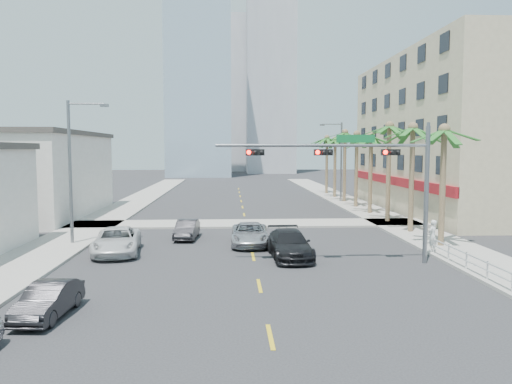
% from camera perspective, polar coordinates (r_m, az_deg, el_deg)
% --- Properties ---
extents(ground, '(260.00, 260.00, 0.00)m').
position_cam_1_polar(ground, '(18.54, 1.14, -14.00)').
color(ground, '#262628').
rests_on(ground, ground).
extents(sidewalk_right, '(4.00, 120.00, 0.15)m').
position_cam_1_polar(sidewalk_right, '(40.21, 16.36, -3.77)').
color(sidewalk_right, gray).
rests_on(sidewalk_right, ground).
extents(sidewalk_left, '(4.00, 120.00, 0.15)m').
position_cam_1_polar(sidewalk_left, '(39.45, -18.77, -4.00)').
color(sidewalk_left, gray).
rests_on(sidewalk_left, ground).
extents(sidewalk_cross, '(80.00, 4.00, 0.15)m').
position_cam_1_polar(sidewalk_cross, '(39.95, -1.13, -3.63)').
color(sidewalk_cross, gray).
rests_on(sidewalk_cross, ground).
extents(building_right, '(15.25, 28.00, 15.00)m').
position_cam_1_polar(building_right, '(52.90, 23.25, 6.13)').
color(building_right, tan).
rests_on(building_right, ground).
extents(building_left_far, '(11.00, 18.00, 7.20)m').
position_cam_1_polar(building_left_far, '(49.07, -24.79, 1.65)').
color(building_left_far, beige).
rests_on(building_left_far, ground).
extents(tower_far_left, '(14.00, 14.00, 48.00)m').
position_cam_1_polar(tower_far_left, '(114.12, -6.51, 13.95)').
color(tower_far_left, '#99B2C6').
rests_on(tower_far_left, ground).
extents(tower_far_right, '(12.00, 12.00, 60.00)m').
position_cam_1_polar(tower_far_right, '(130.14, 1.66, 15.53)').
color(tower_far_right, '#ADADB2').
rests_on(tower_far_right, ground).
extents(tower_far_center, '(16.00, 16.00, 42.00)m').
position_cam_1_polar(tower_far_center, '(143.29, -3.72, 10.90)').
color(tower_far_center, '#ADADB2').
rests_on(tower_far_center, ground).
extents(traffic_signal_mast, '(11.12, 0.54, 7.20)m').
position_cam_1_polar(traffic_signal_mast, '(26.42, 12.52, 2.75)').
color(traffic_signal_mast, slate).
rests_on(traffic_signal_mast, ground).
extents(palm_tree_0, '(4.80, 4.80, 7.80)m').
position_cam_1_polar(palm_tree_0, '(32.19, 20.73, 6.51)').
color(palm_tree_0, brown).
rests_on(palm_tree_0, ground).
extents(palm_tree_1, '(4.80, 4.80, 8.16)m').
position_cam_1_polar(palm_tree_1, '(37.03, 17.49, 6.89)').
color(palm_tree_1, brown).
rests_on(palm_tree_1, ground).
extents(palm_tree_2, '(4.80, 4.80, 8.52)m').
position_cam_1_polar(palm_tree_2, '(41.95, 15.01, 7.16)').
color(palm_tree_2, brown).
rests_on(palm_tree_2, ground).
extents(palm_tree_3, '(4.80, 4.80, 7.80)m').
position_cam_1_polar(palm_tree_3, '(46.90, 13.02, 6.10)').
color(palm_tree_3, brown).
rests_on(palm_tree_3, ground).
extents(palm_tree_4, '(4.80, 4.80, 8.16)m').
position_cam_1_polar(palm_tree_4, '(51.93, 11.45, 6.38)').
color(palm_tree_4, brown).
rests_on(palm_tree_4, ground).
extents(palm_tree_5, '(4.80, 4.80, 8.52)m').
position_cam_1_polar(palm_tree_5, '(56.99, 10.15, 6.61)').
color(palm_tree_5, brown).
rests_on(palm_tree_5, ground).
extents(palm_tree_6, '(4.80, 4.80, 7.80)m').
position_cam_1_polar(palm_tree_6, '(62.05, 9.04, 5.84)').
color(palm_tree_6, brown).
rests_on(palm_tree_6, ground).
extents(palm_tree_7, '(4.80, 4.80, 8.16)m').
position_cam_1_polar(palm_tree_7, '(67.15, 8.12, 6.07)').
color(palm_tree_7, brown).
rests_on(palm_tree_7, ground).
extents(streetlight_left, '(2.55, 0.25, 9.00)m').
position_cam_1_polar(streetlight_left, '(32.97, -20.16, 2.96)').
color(streetlight_left, slate).
rests_on(streetlight_left, ground).
extents(streetlight_right, '(2.55, 0.25, 9.00)m').
position_cam_1_polar(streetlight_right, '(56.84, 9.51, 3.88)').
color(streetlight_right, slate).
rests_on(streetlight_right, ground).
extents(guardrail, '(0.08, 8.08, 1.00)m').
position_cam_1_polar(guardrail, '(26.72, 22.93, -7.00)').
color(guardrail, silver).
rests_on(guardrail, ground).
extents(car_parked_mid, '(1.59, 3.82, 1.23)m').
position_cam_1_polar(car_parked_mid, '(19.73, -22.65, -11.34)').
color(car_parked_mid, black).
rests_on(car_parked_mid, ground).
extents(car_parked_far, '(3.11, 5.64, 1.49)m').
position_cam_1_polar(car_parked_far, '(29.87, -15.63, -5.41)').
color(car_parked_far, silver).
rests_on(car_parked_far, ground).
extents(car_lane_left, '(1.57, 3.89, 1.26)m').
position_cam_1_polar(car_lane_left, '(33.90, -7.91, -4.27)').
color(car_lane_left, black).
rests_on(car_lane_left, ground).
extents(car_lane_center, '(2.41, 5.04, 1.39)m').
position_cam_1_polar(car_lane_center, '(31.38, -0.71, -4.84)').
color(car_lane_center, '#B2B2B7').
rests_on(car_lane_center, ground).
extents(car_lane_right, '(2.38, 5.31, 1.51)m').
position_cam_1_polar(car_lane_right, '(27.80, 3.85, -5.98)').
color(car_lane_right, black).
rests_on(car_lane_right, ground).
extents(pedestrian, '(0.80, 0.75, 1.83)m').
position_cam_1_polar(pedestrian, '(30.39, 19.51, -4.73)').
color(pedestrian, silver).
rests_on(pedestrian, sidewalk_right).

